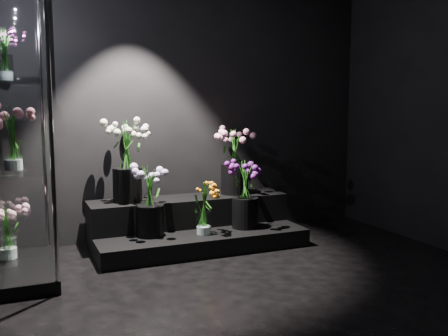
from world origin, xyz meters
TOP-DOWN VIEW (x-y plane):
  - floor at (0.00, 0.00)m, footprint 4.00×4.00m
  - wall_back at (0.00, 2.00)m, footprint 4.00×0.00m
  - display_riser at (-0.07, 1.61)m, footprint 1.95×0.87m
  - display_case at (-1.68, 1.22)m, footprint 0.60×1.01m
  - bouquet_orange_bells at (-0.08, 1.31)m, footprint 0.28×0.28m
  - bouquet_lilac at (-0.54, 1.45)m, footprint 0.44×0.44m
  - bouquet_purple at (0.38, 1.39)m, footprint 0.39×0.39m
  - bouquet_cream_roses at (-0.67, 1.74)m, footprint 0.47×0.47m
  - bouquet_pink_roses at (0.42, 1.74)m, footprint 0.50×0.50m
  - bouquet_case_pink at (-1.64, 1.05)m, footprint 0.29×0.29m
  - bouquet_case_magenta at (-1.67, 1.37)m, footprint 0.22×0.22m
  - bouquet_case_base_pink at (-1.72, 1.43)m, footprint 0.39×0.39m

SIDE VIEW (x-z plane):
  - floor at x=0.00m, z-range 0.00..0.00m
  - display_riser at x=-0.07m, z-range -0.04..0.40m
  - bouquet_case_base_pink at x=-1.72m, z-range 0.12..0.53m
  - bouquet_orange_bells at x=-0.08m, z-range 0.17..0.65m
  - bouquet_lilac at x=-0.54m, z-range 0.20..0.83m
  - bouquet_purple at x=0.38m, z-range 0.20..0.83m
  - bouquet_pink_roses at x=0.42m, z-range 0.47..1.12m
  - bouquet_cream_roses at x=-0.67m, z-range 0.49..1.24m
  - bouquet_case_pink at x=-1.64m, z-range 0.87..1.33m
  - display_case at x=-1.68m, z-range 0.00..2.22m
  - wall_back at x=0.00m, z-range -0.60..3.40m
  - bouquet_case_magenta at x=-1.67m, z-range 1.52..1.93m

